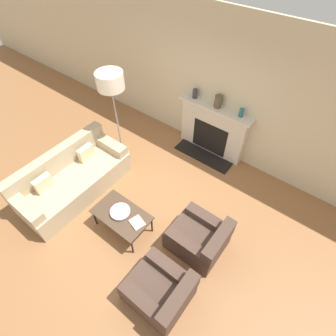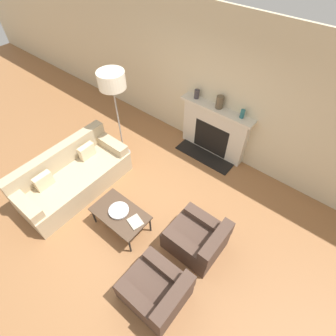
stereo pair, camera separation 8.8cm
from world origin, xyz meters
name	(u,v)px [view 1 (the left image)]	position (x,y,z in m)	size (l,w,h in m)	color
ground_plane	(135,222)	(0.00, 0.00, 0.00)	(18.00, 18.00, 0.00)	#99663D
wall_back	(219,89)	(0.00, 2.60, 1.45)	(18.00, 0.06, 2.90)	beige
fireplace	(212,130)	(0.06, 2.45, 0.56)	(1.59, 0.59, 1.15)	beige
couch	(73,179)	(-1.44, -0.15, 0.32)	(0.92, 2.14, 0.85)	tan
armchair_near	(160,291)	(1.15, -0.69, 0.26)	(0.87, 0.75, 0.69)	#4C382D
armchair_far	(200,238)	(1.15, 0.32, 0.26)	(0.87, 0.75, 0.69)	#4C382D
coffee_table	(122,215)	(-0.09, -0.18, 0.39)	(0.96, 0.57, 0.43)	#4C3828
bowl	(120,212)	(-0.12, -0.17, 0.46)	(0.34, 0.34, 0.05)	silver
book	(137,223)	(0.24, -0.14, 0.44)	(0.28, 0.25, 0.02)	#B2A893
floor_lamp	(111,85)	(-1.39, 1.13, 1.73)	(0.49, 0.49, 1.96)	gray
mantel_vase_left	(195,94)	(-0.46, 2.47, 1.24)	(0.10, 0.10, 0.19)	#3D383D
mantel_vase_center_left	(218,101)	(0.08, 2.47, 1.28)	(0.15, 0.15, 0.25)	brown
mantel_vase_center_right	(241,113)	(0.58, 2.47, 1.24)	(0.08, 0.08, 0.17)	#28666B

